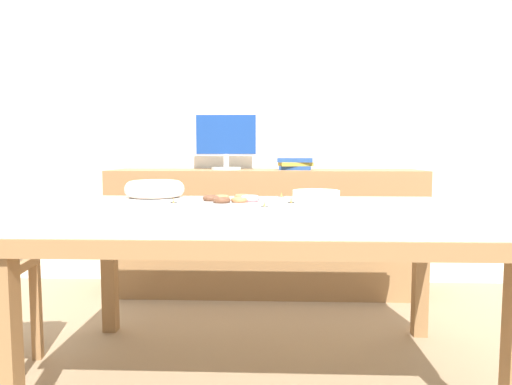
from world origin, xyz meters
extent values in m
plane|color=#997F60|center=(0.00, 0.00, 0.00)|extent=(12.00, 12.00, 0.00)
cube|color=silver|center=(0.00, 1.50, 1.30)|extent=(8.00, 0.10, 2.60)
cube|color=silver|center=(0.00, 0.00, 0.71)|extent=(1.72, 1.03, 0.04)
cube|color=olive|center=(0.00, -0.49, 0.66)|extent=(1.76, 0.08, 0.06)
cube|color=olive|center=(0.00, 0.49, 0.66)|extent=(1.76, 0.08, 0.06)
cube|color=olive|center=(-0.84, 0.00, 0.66)|extent=(0.08, 1.06, 0.06)
cube|color=olive|center=(0.84, 0.00, 0.66)|extent=(0.08, 1.06, 0.06)
cube|color=olive|center=(-0.82, -0.47, 0.33)|extent=(0.07, 0.07, 0.66)
cube|color=olive|center=(-0.82, 0.47, 0.33)|extent=(0.07, 0.07, 0.66)
cube|color=olive|center=(0.82, 0.47, 0.33)|extent=(0.07, 0.07, 0.66)
cube|color=olive|center=(-1.03, 0.12, 0.23)|extent=(0.04, 0.04, 0.45)
cube|color=olive|center=(0.00, 1.20, 0.42)|extent=(2.07, 0.44, 0.84)
cylinder|color=silver|center=(-0.27, 1.20, 0.84)|extent=(0.20, 0.20, 0.02)
cylinder|color=silver|center=(-0.27, 1.20, 0.90)|extent=(0.04, 0.04, 0.09)
cube|color=silver|center=(-0.27, 1.20, 1.07)|extent=(0.42, 0.02, 0.28)
cube|color=navy|center=(-0.27, 1.19, 1.07)|extent=(0.40, 0.00, 0.26)
cube|color=#23478C|center=(0.20, 1.20, 0.85)|extent=(0.22, 0.18, 0.03)
cube|color=#B29933|center=(0.20, 1.20, 0.87)|extent=(0.23, 0.20, 0.03)
cube|color=#23478C|center=(0.20, 1.20, 0.90)|extent=(0.25, 0.19, 0.03)
cylinder|color=white|center=(-0.52, 0.31, 0.73)|extent=(0.28, 0.28, 0.01)
torus|color=beige|center=(-0.52, 0.31, 0.78)|extent=(0.29, 0.29, 0.08)
cylinder|color=white|center=(-0.14, 0.13, 0.73)|extent=(0.33, 0.33, 0.01)
torus|color=pink|center=(-0.05, 0.12, 0.75)|extent=(0.09, 0.09, 0.03)
torus|color=#B27042|center=(-0.09, 0.21, 0.75)|extent=(0.07, 0.07, 0.02)
torus|color=#B27042|center=(-0.18, 0.19, 0.75)|extent=(0.08, 0.08, 0.02)
torus|color=brown|center=(-0.23, 0.14, 0.75)|extent=(0.07, 0.07, 0.02)
torus|color=brown|center=(-0.17, 0.06, 0.75)|extent=(0.08, 0.08, 0.02)
torus|color=#B27042|center=(-0.10, 0.08, 0.75)|extent=(0.07, 0.07, 0.02)
cylinder|color=white|center=(0.24, 0.17, 0.73)|extent=(0.21, 0.21, 0.01)
cylinder|color=white|center=(0.24, 0.17, 0.74)|extent=(0.21, 0.21, 0.01)
cylinder|color=white|center=(0.24, 0.17, 0.75)|extent=(0.21, 0.21, 0.01)
cylinder|color=white|center=(0.24, 0.17, 0.76)|extent=(0.21, 0.21, 0.01)
cylinder|color=white|center=(0.24, 0.17, 0.77)|extent=(0.21, 0.21, 0.01)
cylinder|color=white|center=(0.24, 0.17, 0.78)|extent=(0.21, 0.21, 0.01)
cylinder|color=silver|center=(-0.37, 0.04, 0.73)|extent=(0.04, 0.04, 0.02)
cylinder|color=white|center=(-0.37, 0.04, 0.74)|extent=(0.03, 0.03, 0.00)
cone|color=#F9B74C|center=(-0.37, 0.04, 0.75)|extent=(0.01, 0.01, 0.02)
cylinder|color=silver|center=(0.09, 0.31, 0.73)|extent=(0.04, 0.04, 0.02)
cylinder|color=white|center=(0.09, 0.31, 0.74)|extent=(0.03, 0.03, 0.00)
cone|color=#F9B74C|center=(0.09, 0.31, 0.75)|extent=(0.01, 0.01, 0.02)
cylinder|color=silver|center=(0.13, 0.06, 0.73)|extent=(0.04, 0.04, 0.02)
cylinder|color=white|center=(0.13, 0.06, 0.74)|extent=(0.03, 0.03, 0.00)
cone|color=#F9B74C|center=(0.13, 0.06, 0.75)|extent=(0.01, 0.01, 0.02)
cylinder|color=silver|center=(0.02, -0.07, 0.73)|extent=(0.04, 0.04, 0.02)
cylinder|color=white|center=(0.02, -0.07, 0.74)|extent=(0.03, 0.03, 0.00)
cone|color=#F9B74C|center=(0.02, -0.07, 0.75)|extent=(0.01, 0.01, 0.02)
camera|label=1|loc=(0.05, -1.87, 0.95)|focal=32.00mm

